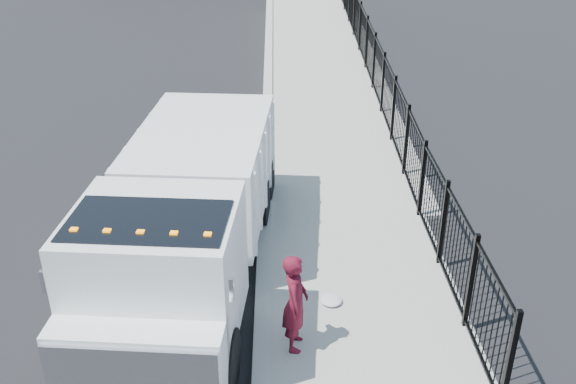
{
  "coord_description": "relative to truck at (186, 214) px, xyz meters",
  "views": [
    {
      "loc": [
        0.27,
        -8.91,
        7.34
      ],
      "look_at": [
        0.49,
        2.0,
        1.76
      ],
      "focal_mm": 40.0,
      "sensor_mm": 36.0,
      "label": 1
    }
  ],
  "objects": [
    {
      "name": "ground",
      "position": [
        1.42,
        -1.54,
        -1.55
      ],
      "size": [
        120.0,
        120.0,
        0.0
      ],
      "primitive_type": "plane",
      "color": "black",
      "rests_on": "ground"
    },
    {
      "name": "ramp",
      "position": [
        3.54,
        14.46,
        -1.55
      ],
      "size": [
        3.95,
        24.06,
        3.19
      ],
      "primitive_type": "cube",
      "rotation": [
        0.06,
        0.0,
        0.0
      ],
      "color": "#9E998E",
      "rests_on": "ground"
    },
    {
      "name": "iron_fence",
      "position": [
        4.97,
        10.46,
        -0.65
      ],
      "size": [
        0.1,
        28.0,
        1.8
      ],
      "primitive_type": "cube",
      "color": "black",
      "rests_on": "ground"
    },
    {
      "name": "truck",
      "position": [
        0.0,
        0.0,
        0.0
      ],
      "size": [
        3.27,
        8.26,
        2.76
      ],
      "rotation": [
        0.0,
        0.0,
        -0.09
      ],
      "color": "black",
      "rests_on": "ground"
    },
    {
      "name": "worker",
      "position": [
        1.97,
        -2.02,
        -0.55
      ],
      "size": [
        0.46,
        0.67,
        1.76
      ],
      "primitive_type": "imported",
      "rotation": [
        0.0,
        0.0,
        1.51
      ],
      "color": "#5A0E1E",
      "rests_on": "sidewalk"
    },
    {
      "name": "debris",
      "position": [
        2.68,
        -0.85,
        -1.38
      ],
      "size": [
        0.41,
        0.41,
        0.1
      ],
      "primitive_type": "ellipsoid",
      "color": "silver",
      "rests_on": "sidewalk"
    }
  ]
}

